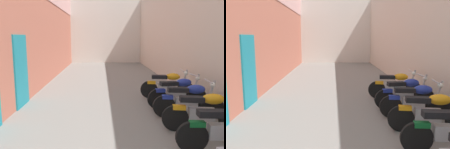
% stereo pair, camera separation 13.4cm
% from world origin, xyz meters
% --- Properties ---
extents(ground_plane, '(36.22, 36.22, 0.00)m').
position_xyz_m(ground_plane, '(0.00, 8.11, 0.00)').
color(ground_plane, slate).
extents(building_left, '(0.45, 20.22, 6.86)m').
position_xyz_m(building_left, '(-3.05, 10.05, 3.45)').
color(building_left, '#B76651').
rests_on(building_left, ground).
extents(building_right, '(0.45, 20.22, 5.17)m').
position_xyz_m(building_right, '(3.06, 10.10, 2.58)').
color(building_right, beige).
rests_on(building_right, ground).
extents(building_far_end, '(8.73, 2.00, 5.48)m').
position_xyz_m(building_far_end, '(0.00, 21.22, 2.74)').
color(building_far_end, beige).
rests_on(building_far_end, ground).
extents(motorcycle_fifth, '(1.84, 0.58, 1.04)m').
position_xyz_m(motorcycle_fifth, '(1.92, 5.48, 0.50)').
color(motorcycle_fifth, black).
rests_on(motorcycle_fifth, ground).
extents(motorcycle_sixth, '(1.85, 0.58, 1.04)m').
position_xyz_m(motorcycle_sixth, '(1.92, 6.45, 0.50)').
color(motorcycle_sixth, black).
rests_on(motorcycle_sixth, ground).
extents(motorcycle_seventh, '(1.85, 0.58, 1.04)m').
position_xyz_m(motorcycle_seventh, '(1.92, 7.34, 0.50)').
color(motorcycle_seventh, black).
rests_on(motorcycle_seventh, ground).
extents(motorcycle_eighth, '(1.84, 0.58, 1.04)m').
position_xyz_m(motorcycle_eighth, '(1.92, 8.46, 0.50)').
color(motorcycle_eighth, black).
rests_on(motorcycle_eighth, ground).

